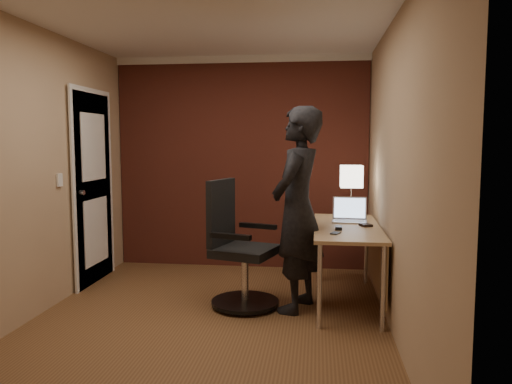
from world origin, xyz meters
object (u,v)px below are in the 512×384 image
at_px(phone, 335,233).
at_px(desk_lamp, 351,177).
at_px(laptop, 350,215).
at_px(wallet, 366,225).
at_px(desk, 355,240).
at_px(mouse, 339,228).
at_px(office_chair, 238,252).
at_px(person, 297,209).

bearing_deg(phone, desk_lamp, 98.54).
bearing_deg(laptop, desk_lamp, 83.32).
height_order(laptop, wallet, laptop).
bearing_deg(laptop, desk, -83.09).
relative_size(desk, wallet, 13.64).
relative_size(mouse, office_chair, 0.09).
height_order(mouse, office_chair, office_chair).
bearing_deg(phone, desk, 85.00).
relative_size(laptop, office_chair, 0.30).
bearing_deg(office_chair, wallet, 10.27).
height_order(laptop, person, person).
distance_m(desk, phone, 0.47).
relative_size(phone, person, 0.06).
height_order(desk_lamp, wallet, desk_lamp).
height_order(desk_lamp, office_chair, desk_lamp).
xyz_separation_m(desk, desk_lamp, (-0.01, 0.49, 0.55)).
xyz_separation_m(phone, office_chair, (-0.87, 0.20, -0.23)).
bearing_deg(wallet, mouse, -140.25).
bearing_deg(phone, wallet, 74.54).
relative_size(phone, office_chair, 0.10).
height_order(wallet, office_chair, office_chair).
xyz_separation_m(laptop, mouse, (-0.13, -0.49, -0.05)).
bearing_deg(phone, office_chair, -172.52).
bearing_deg(mouse, person, -175.04).
distance_m(desk_lamp, wallet, 0.65).
height_order(phone, office_chair, office_chair).
relative_size(desk, phone, 13.04).
relative_size(desk_lamp, office_chair, 0.47).
relative_size(desk, person, 0.83).
distance_m(wallet, person, 0.68).
distance_m(laptop, mouse, 0.51).
distance_m(office_chair, person, 0.68).
height_order(desk, laptop, laptop).
distance_m(phone, wallet, 0.50).
relative_size(desk, mouse, 15.00).
xyz_separation_m(laptop, wallet, (0.13, -0.28, -0.05)).
height_order(desk_lamp, phone, desk_lamp).
height_order(desk, desk_lamp, desk_lamp).
bearing_deg(mouse, phone, -98.23).
bearing_deg(mouse, office_chair, -178.15).
distance_m(mouse, wallet, 0.33).
distance_m(desk_lamp, phone, 1.01).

